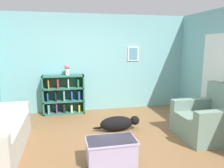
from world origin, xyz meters
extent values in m
plane|color=brown|center=(0.00, 0.00, 0.00)|extent=(14.00, 14.00, 0.00)
cube|color=#7AB7BC|center=(0.00, 2.25, 1.30)|extent=(5.60, 0.10, 2.60)
cube|color=silver|center=(1.00, 2.19, 1.55)|extent=(0.32, 0.02, 0.40)
cube|color=#568EAD|center=(1.00, 2.18, 1.55)|extent=(0.24, 0.01, 0.32)
cube|color=white|center=(2.49, 0.70, 1.02)|extent=(0.02, 0.84, 2.05)
sphere|color=tan|center=(2.46, 0.35, 1.00)|extent=(0.05, 0.05, 0.05)
cube|color=beige|center=(-2.04, 0.93, 0.55)|extent=(0.80, 0.16, 0.18)
cube|color=#2D6B56|center=(-1.45, 2.03, 0.51)|extent=(0.04, 0.30, 1.02)
cube|color=#2D6B56|center=(-0.42, 2.03, 0.51)|extent=(0.04, 0.30, 1.02)
cube|color=#2D6B56|center=(-0.94, 2.17, 0.51)|extent=(1.06, 0.02, 1.02)
cube|color=#2D6B56|center=(-0.94, 2.03, 0.02)|extent=(1.06, 0.30, 0.04)
cube|color=#2D6B56|center=(-0.94, 2.03, 0.34)|extent=(1.06, 0.30, 0.04)
cube|color=#2D6B56|center=(-0.94, 2.03, 0.68)|extent=(1.06, 0.30, 0.04)
cube|color=#2D6B56|center=(-0.94, 2.03, 1.00)|extent=(1.06, 0.30, 0.04)
cube|color=#60939E|center=(-1.33, 2.02, 0.15)|extent=(0.05, 0.22, 0.26)
cube|color=#234C9E|center=(-1.34, 2.02, 0.47)|extent=(0.03, 0.22, 0.23)
cube|color=orange|center=(-1.30, 2.02, 0.81)|extent=(0.03, 0.22, 0.23)
cube|color=#7A2D84|center=(-1.13, 2.02, 0.16)|extent=(0.03, 0.22, 0.28)
cube|color=black|center=(-1.14, 2.02, 0.48)|extent=(0.03, 0.22, 0.25)
cube|color=#B22823|center=(-1.07, 2.02, 0.82)|extent=(0.04, 0.22, 0.24)
cube|color=black|center=(-0.94, 2.02, 0.14)|extent=(0.05, 0.22, 0.25)
cube|color=#60939E|center=(-0.93, 2.02, 0.50)|extent=(0.04, 0.22, 0.28)
cube|color=silver|center=(-0.81, 2.02, 0.81)|extent=(0.03, 0.22, 0.23)
cube|color=silver|center=(-0.75, 2.02, 0.12)|extent=(0.05, 0.22, 0.21)
cube|color=#234C9E|center=(-0.73, 2.02, 0.48)|extent=(0.04, 0.22, 0.25)
cube|color=#287A3D|center=(-0.56, 2.02, 0.81)|extent=(0.04, 0.22, 0.22)
cube|color=gold|center=(-0.55, 2.02, 0.12)|extent=(0.04, 0.22, 0.21)
cube|color=#234C9E|center=(-0.55, 2.02, 0.48)|extent=(0.05, 0.22, 0.24)
cube|color=gray|center=(1.78, -0.10, 0.23)|extent=(1.03, 1.02, 0.46)
cube|color=gray|center=(1.78, -0.52, 0.57)|extent=(1.03, 0.18, 0.22)
cube|color=gray|center=(1.78, 0.32, 0.57)|extent=(1.03, 0.18, 0.22)
cube|color=#ADA3CC|center=(-0.24, -0.64, 0.20)|extent=(0.73, 0.43, 0.39)
cube|color=#BBB0DC|center=(-0.24, -0.64, 0.38)|extent=(0.76, 0.45, 0.03)
ellipsoid|color=black|center=(0.14, 0.58, 0.16)|extent=(0.71, 0.29, 0.32)
sphere|color=black|center=(0.54, 0.58, 0.20)|extent=(0.20, 0.20, 0.20)
ellipsoid|color=black|center=(-0.27, 0.62, 0.08)|extent=(0.20, 0.05, 0.05)
cylinder|color=silver|center=(-0.82, 2.03, 1.10)|extent=(0.11, 0.11, 0.16)
sphere|color=#E06B70|center=(-0.82, 2.03, 1.24)|extent=(0.14, 0.14, 0.14)
camera|label=1|loc=(-0.90, -3.68, 1.82)|focal=35.00mm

